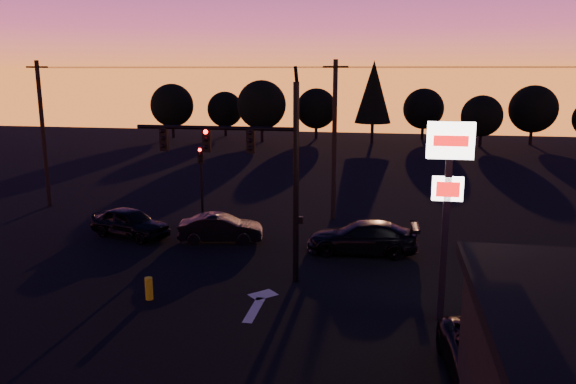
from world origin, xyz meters
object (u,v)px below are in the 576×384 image
Objects in this scene: bollard at (149,288)px; car_left at (130,222)px; traffic_signal_mast at (256,161)px; car_mid at (221,228)px; secondary_signal at (201,174)px; suv_parked at (494,365)px; car_right at (362,237)px; pylon_sign at (448,179)px.

bollard is 8.66m from car_left.
traffic_signal_mast is 2.07× the size of car_mid.
suv_parked is at bearing -47.68° from secondary_signal.
car_left is at bearing 149.09° from traffic_signal_mast.
car_right reaches higher than car_left.
car_mid is at bearing -70.73° from car_left.
secondary_signal is at bearing -112.47° from car_right.
suv_parked is (4.07, -11.00, -0.04)m from car_right.
car_right is at bearing 42.59° from bollard.
car_right is (7.07, -0.57, 0.07)m from car_mid.
traffic_signal_mast reaches higher than car_right.
car_left is 1.06× the size of car_mid.
suv_parked is (13.03, -14.31, -2.15)m from secondary_signal.
secondary_signal is (-4.90, 7.49, -2.07)m from traffic_signal_mast.
pylon_sign is at bearing 99.16° from suv_parked.
pylon_sign is (12.00, -9.99, 2.05)m from secondary_signal.
bollard is at bearing -141.69° from traffic_signal_mast.
traffic_signal_mast is at bearing -158.66° from car_mid.
pylon_sign is 7.89× the size of bollard.
car_left is 4.85m from car_mid.
car_right is (4.06, 4.18, -4.19)m from traffic_signal_mast.
car_left is at bearing 154.30° from pylon_sign.
secondary_signal is 0.99× the size of car_left.
bollard is (1.39, -10.27, -2.43)m from secondary_signal.
pylon_sign is 1.64× the size of car_mid.
traffic_signal_mast is at bearing -102.14° from car_left.
traffic_signal_mast reaches higher than car_left.
car_left is at bearing -136.75° from secondary_signal.
pylon_sign is 1.32× the size of suv_parked.
traffic_signal_mast is 9.96× the size of bollard.
pylon_sign is at bearing -19.36° from traffic_signal_mast.
suv_parked is (11.14, -11.56, 0.03)m from car_mid.
car_left reaches higher than car_mid.
traffic_signal_mast reaches higher than pylon_sign.
car_right is at bearing -105.62° from car_mid.
pylon_sign is 1.55× the size of car_left.
car_right is at bearing -73.74° from car_left.
car_right reaches higher than suv_parked.
bollard is 0.20× the size of car_left.
secondary_signal is 0.85× the size of suv_parked.
car_left reaches higher than bollard.
secondary_signal is 0.84× the size of car_right.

